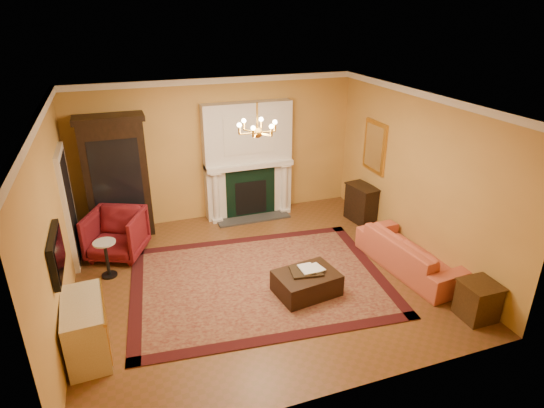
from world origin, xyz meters
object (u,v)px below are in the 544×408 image
china_cabinet (117,180)px  commode (86,329)px  leather_ottoman (306,283)px  coral_sofa (411,248)px  end_table (478,301)px  console_table (362,204)px  pedestal_table (106,256)px  wingback_armchair (116,232)px

china_cabinet → commode: 3.64m
leather_ottoman → coral_sofa: bearing=-5.3°
coral_sofa → commode: bearing=88.4°
end_table → console_table: (0.06, 3.54, 0.11)m
coral_sofa → console_table: size_ratio=2.76×
leather_ottoman → china_cabinet: bearing=121.9°
pedestal_table → commode: size_ratio=0.63×
coral_sofa → leather_ottoman: 2.05m
wingback_armchair → commode: 2.65m
commode → coral_sofa: (5.33, 0.39, 0.02)m
china_cabinet → console_table: (4.88, -1.08, -0.78)m
commode → leather_ottoman: size_ratio=1.10×
china_cabinet → leather_ottoman: china_cabinet is taller
coral_sofa → end_table: size_ratio=3.83×
coral_sofa → console_table: coral_sofa is taller
coral_sofa → end_table: (0.12, -1.51, -0.14)m
commode → coral_sofa: size_ratio=0.50×
leather_ottoman → wingback_armchair: bearing=132.7°
console_table → end_table: bearing=-99.2°
commode → coral_sofa: 5.35m
china_cabinet → pedestal_table: size_ratio=3.49×
wingback_armchair → coral_sofa: wingback_armchair is taller
pedestal_table → commode: 1.93m
pedestal_table → end_table: size_ratio=1.20×
wingback_armchair → console_table: size_ratio=1.25×
coral_sofa → leather_ottoman: (-2.03, -0.09, -0.22)m
wingback_armchair → end_table: (4.97, -3.73, -0.20)m
china_cabinet → commode: bearing=-100.8°
wingback_armchair → china_cabinet: bearing=105.2°
china_cabinet → coral_sofa: bearing=-34.1°
console_table → wingback_armchair: bearing=169.6°
pedestal_table → console_table: bearing=5.6°
end_table → console_table: console_table is taller
end_table → leather_ottoman: end_table is taller
commode → coral_sofa: coral_sofa is taller
commode → pedestal_table: bearing=78.4°
console_table → coral_sofa: bearing=-103.1°
china_cabinet → wingback_armchair: china_cabinet is taller
china_cabinet → coral_sofa: size_ratio=1.09×
china_cabinet → coral_sofa: (4.71, -3.11, -0.75)m
commode → end_table: bearing=-14.5°
coral_sofa → end_table: bearing=178.6°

